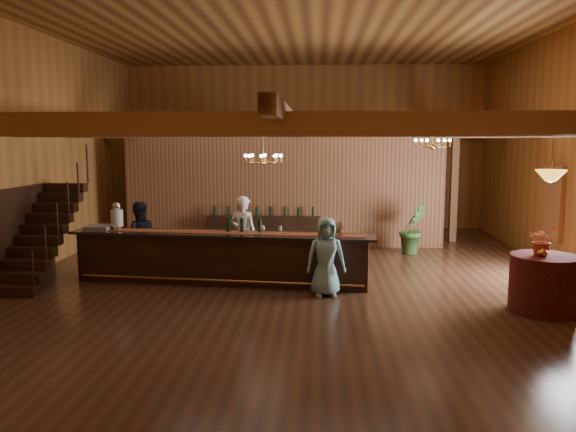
# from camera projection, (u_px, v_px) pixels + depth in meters

# --- Properties ---
(floor) EXTENTS (14.00, 14.00, 0.00)m
(floor) POSITION_uv_depth(u_px,v_px,m) (296.00, 275.00, 12.58)
(floor) COLOR #4D2D1B
(floor) RESTS_ON ground
(ceiling) EXTENTS (14.00, 14.00, 0.00)m
(ceiling) POSITION_uv_depth(u_px,v_px,m) (296.00, 21.00, 11.85)
(ceiling) COLOR #A37232
(ceiling) RESTS_ON wall_back
(wall_back) EXTENTS (12.00, 0.10, 5.50)m
(wall_back) POSITION_uv_depth(u_px,v_px,m) (304.00, 148.00, 19.14)
(wall_back) COLOR #AB6D2F
(wall_back) RESTS_ON floor
(wall_front) EXTENTS (12.00, 0.10, 5.50)m
(wall_front) POSITION_uv_depth(u_px,v_px,m) (267.00, 167.00, 5.29)
(wall_front) COLOR #AB6D2F
(wall_front) RESTS_ON floor
(wall_left) EXTENTS (0.10, 14.00, 5.50)m
(wall_left) POSITION_uv_depth(u_px,v_px,m) (28.00, 152.00, 12.53)
(wall_left) COLOR #AB6D2F
(wall_left) RESTS_ON floor
(beam_grid) EXTENTS (11.90, 13.90, 0.39)m
(beam_grid) POSITION_uv_depth(u_px,v_px,m) (297.00, 129.00, 12.65)
(beam_grid) COLOR #9B6539
(beam_grid) RESTS_ON wall_left
(support_posts) EXTENTS (9.20, 10.20, 3.20)m
(support_posts) POSITION_uv_depth(u_px,v_px,m) (295.00, 207.00, 11.87)
(support_posts) COLOR #9B6539
(support_posts) RESTS_ON floor
(partition_wall) EXTENTS (9.00, 0.18, 3.10)m
(partition_wall) POSITION_uv_depth(u_px,v_px,m) (283.00, 192.00, 15.86)
(partition_wall) COLOR #915B3A
(partition_wall) RESTS_ON floor
(window_right_back) EXTENTS (0.12, 1.05, 1.75)m
(window_right_back) POSITION_uv_depth(u_px,v_px,m) (553.00, 203.00, 13.05)
(window_right_back) COLOR white
(window_right_back) RESTS_ON wall_right
(staircase) EXTENTS (1.00, 2.80, 2.00)m
(staircase) POSITION_uv_depth(u_px,v_px,m) (41.00, 234.00, 12.01)
(staircase) COLOR black
(staircase) RESTS_ON floor
(backroom_boxes) EXTENTS (4.10, 0.60, 1.10)m
(backroom_boxes) POSITION_uv_depth(u_px,v_px,m) (294.00, 218.00, 17.97)
(backroom_boxes) COLOR black
(backroom_boxes) RESTS_ON floor
(tasting_bar) EXTENTS (6.51, 1.45, 1.09)m
(tasting_bar) POSITION_uv_depth(u_px,v_px,m) (221.00, 257.00, 11.83)
(tasting_bar) COLOR black
(tasting_bar) RESTS_ON floor
(beverage_dispenser) EXTENTS (0.26, 0.26, 0.60)m
(beverage_dispenser) POSITION_uv_depth(u_px,v_px,m) (117.00, 217.00, 12.12)
(beverage_dispenser) COLOR silver
(beverage_dispenser) RESTS_ON tasting_bar
(glass_rack_tray) EXTENTS (0.50, 0.50, 0.10)m
(glass_rack_tray) POSITION_uv_depth(u_px,v_px,m) (99.00, 228.00, 12.11)
(glass_rack_tray) COLOR gray
(glass_rack_tray) RESTS_ON tasting_bar
(raffle_drum) EXTENTS (0.34, 0.24, 0.30)m
(raffle_drum) POSITION_uv_depth(u_px,v_px,m) (333.00, 227.00, 11.33)
(raffle_drum) COLOR brown
(raffle_drum) RESTS_ON tasting_bar
(bar_bottle_0) EXTENTS (0.07, 0.07, 0.30)m
(bar_bottle_0) POSITION_uv_depth(u_px,v_px,m) (228.00, 225.00, 11.84)
(bar_bottle_0) COLOR black
(bar_bottle_0) RESTS_ON tasting_bar
(bar_bottle_1) EXTENTS (0.07, 0.07, 0.30)m
(bar_bottle_1) POSITION_uv_depth(u_px,v_px,m) (242.00, 225.00, 11.79)
(bar_bottle_1) COLOR black
(bar_bottle_1) RESTS_ON tasting_bar
(bar_bottle_2) EXTENTS (0.07, 0.07, 0.30)m
(bar_bottle_2) POSITION_uv_depth(u_px,v_px,m) (260.00, 226.00, 11.74)
(bar_bottle_2) COLOR black
(bar_bottle_2) RESTS_ON tasting_bar
(backbar_shelf) EXTENTS (3.16, 0.62, 0.88)m
(backbar_shelf) POSITION_uv_depth(u_px,v_px,m) (264.00, 232.00, 15.72)
(backbar_shelf) COLOR black
(backbar_shelf) RESTS_ON floor
(round_table) EXTENTS (1.16, 1.16, 1.01)m
(round_table) POSITION_uv_depth(u_px,v_px,m) (544.00, 284.00, 9.84)
(round_table) COLOR maroon
(round_table) RESTS_ON floor
(chandelier_left) EXTENTS (0.80, 0.80, 0.74)m
(chandelier_left) POSITION_uv_depth(u_px,v_px,m) (263.00, 158.00, 12.08)
(chandelier_left) COLOR #C37831
(chandelier_left) RESTS_ON beam_grid
(chandelier_right) EXTENTS (0.80, 0.80, 0.41)m
(chandelier_right) POSITION_uv_depth(u_px,v_px,m) (433.00, 143.00, 12.65)
(chandelier_right) COLOR #C37831
(chandelier_right) RESTS_ON beam_grid
(pendant_lamp) EXTENTS (0.52, 0.52, 0.90)m
(pendant_lamp) POSITION_uv_depth(u_px,v_px,m) (551.00, 175.00, 9.59)
(pendant_lamp) COLOR #C37831
(pendant_lamp) RESTS_ON beam_grid
(bartender) EXTENTS (0.76, 0.64, 1.79)m
(bartender) POSITION_uv_depth(u_px,v_px,m) (243.00, 236.00, 12.49)
(bartender) COLOR white
(bartender) RESTS_ON floor
(staff_second) EXTENTS (0.96, 0.85, 1.64)m
(staff_second) POSITION_uv_depth(u_px,v_px,m) (139.00, 238.00, 12.60)
(staff_second) COLOR black
(staff_second) RESTS_ON floor
(guest) EXTENTS (0.80, 0.57, 1.54)m
(guest) POSITION_uv_depth(u_px,v_px,m) (326.00, 257.00, 10.82)
(guest) COLOR #7EB7C3
(guest) RESTS_ON floor
(floor_plant) EXTENTS (0.90, 0.81, 1.34)m
(floor_plant) POSITION_uv_depth(u_px,v_px,m) (413.00, 229.00, 14.87)
(floor_plant) COLOR #3A5F29
(floor_plant) RESTS_ON floor
(table_flowers) EXTENTS (0.57, 0.52, 0.53)m
(table_flowers) POSITION_uv_depth(u_px,v_px,m) (543.00, 240.00, 9.77)
(table_flowers) COLOR #C24223
(table_flowers) RESTS_ON round_table
(table_vase) EXTENTS (0.20, 0.20, 0.30)m
(table_vase) POSITION_uv_depth(u_px,v_px,m) (543.00, 248.00, 9.65)
(table_vase) COLOR #C37831
(table_vase) RESTS_ON round_table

